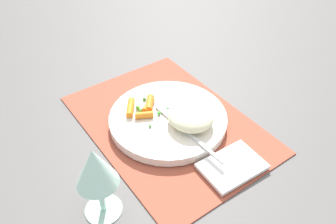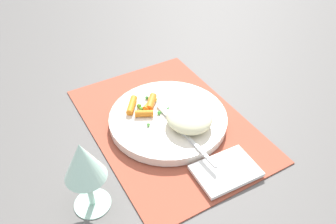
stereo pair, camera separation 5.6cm
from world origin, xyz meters
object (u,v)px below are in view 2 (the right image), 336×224
at_px(napkin, 226,171).
at_px(carrot_portion, 144,106).
at_px(fork, 180,127).
at_px(wine_glass, 83,164).
at_px(rice_mound, 189,117).
at_px(plate, 168,119).

bearing_deg(napkin, carrot_portion, 14.61).
relative_size(fork, wine_glass, 1.39).
bearing_deg(wine_glass, carrot_portion, -48.86).
xyz_separation_m(carrot_portion, wine_glass, (-0.16, 0.18, 0.07)).
distance_m(carrot_portion, wine_glass, 0.25).
xyz_separation_m(fork, napkin, (-0.13, -0.02, -0.02)).
relative_size(rice_mound, carrot_portion, 1.18).
height_order(plate, wine_glass, wine_glass).
xyz_separation_m(plate, rice_mound, (-0.05, -0.02, 0.03)).
xyz_separation_m(fork, wine_glass, (-0.07, 0.22, 0.08)).
bearing_deg(wine_glass, fork, -73.23).
distance_m(fork, wine_glass, 0.24).
bearing_deg(wine_glass, napkin, -104.67).
bearing_deg(plate, carrot_portion, 35.35).
bearing_deg(rice_mound, plate, 27.53).
bearing_deg(carrot_portion, plate, -144.65).
bearing_deg(plate, fork, -177.60).
bearing_deg(fork, napkin, -170.17).
xyz_separation_m(carrot_portion, fork, (-0.09, -0.04, -0.00)).
height_order(carrot_portion, fork, carrot_portion).
xyz_separation_m(rice_mound, wine_glass, (-0.07, 0.24, 0.06)).
bearing_deg(napkin, fork, 9.83).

